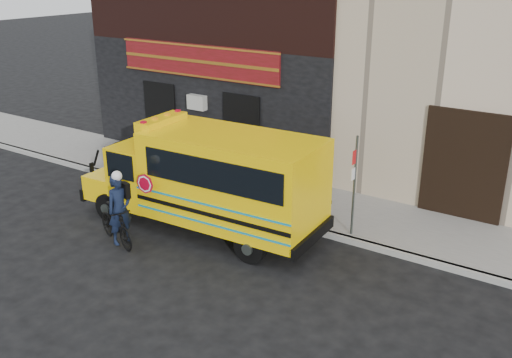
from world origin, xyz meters
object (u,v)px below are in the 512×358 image
object	(u,v)px
sign_pole	(354,183)
cyclist	(120,211)
school_bus	(212,178)
bicycle	(116,225)

from	to	relation	value
sign_pole	cyclist	xyz separation A→B (m)	(-4.77, -3.44, -0.64)
sign_pole	cyclist	bearing A→B (deg)	-144.19
school_bus	cyclist	xyz separation A→B (m)	(-1.46, -1.89, -0.60)
sign_pole	bicycle	size ratio (longest dim) A/B	1.61
school_bus	bicycle	size ratio (longest dim) A/B	4.00
sign_pole	cyclist	distance (m)	5.92
bicycle	cyclist	distance (m)	0.42
sign_pole	bicycle	bearing A→B (deg)	-144.63
bicycle	sign_pole	bearing A→B (deg)	-35.57
cyclist	bicycle	bearing A→B (deg)	122.41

